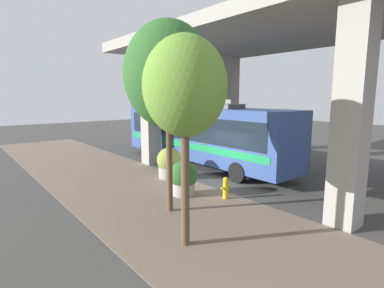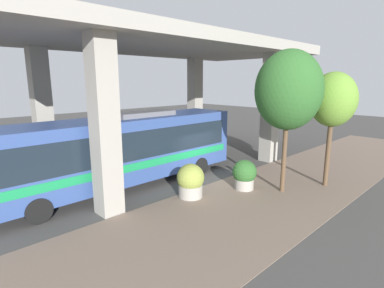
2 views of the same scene
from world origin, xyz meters
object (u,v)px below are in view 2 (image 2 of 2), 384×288
(bus, at_px, (123,148))
(planter_front, at_px, (190,181))
(street_tree_near, at_px, (333,100))
(street_tree_far, at_px, (288,90))
(fire_hydrant, at_px, (244,170))
(planter_middle, at_px, (244,175))

(bus, xyz_separation_m, planter_front, (-3.35, -1.41, -1.25))
(street_tree_near, bearing_deg, street_tree_far, 64.67)
(planter_front, relative_size, street_tree_near, 0.28)
(fire_hydrant, distance_m, planter_middle, 1.80)
(street_tree_far, bearing_deg, street_tree_near, -115.33)
(bus, distance_m, street_tree_near, 10.50)
(planter_front, bearing_deg, bus, 22.80)
(bus, xyz_separation_m, street_tree_near, (-7.02, -7.46, 2.32))
(planter_middle, bearing_deg, street_tree_near, -126.94)
(street_tree_far, bearing_deg, fire_hydrant, -8.02)
(fire_hydrant, xyz_separation_m, street_tree_far, (-2.51, 0.35, 4.38))
(planter_middle, height_order, street_tree_near, street_tree_near)
(planter_front, xyz_separation_m, planter_middle, (-1.10, -2.62, -0.02))
(planter_middle, distance_m, street_tree_near, 5.60)
(planter_middle, bearing_deg, planter_front, 67.26)
(planter_middle, distance_m, street_tree_far, 4.47)
(street_tree_near, xyz_separation_m, street_tree_far, (1.11, 2.34, 0.49))
(planter_front, bearing_deg, planter_middle, -112.74)
(street_tree_far, bearing_deg, planter_front, 55.29)
(fire_hydrant, height_order, planter_middle, planter_middle)
(fire_hydrant, distance_m, street_tree_near, 5.67)
(fire_hydrant, relative_size, street_tree_near, 0.16)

